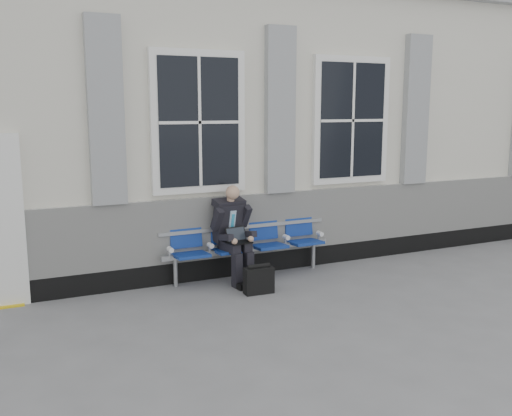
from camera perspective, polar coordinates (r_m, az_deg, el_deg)
name	(u,v)px	position (r m, az deg, el deg)	size (l,w,h in m)	color
ground	(385,289)	(8.08, 12.78, -7.89)	(70.00, 70.00, 0.00)	slate
station_building	(272,120)	(10.64, 1.62, 8.81)	(14.40, 4.40, 4.49)	silver
bench	(247,240)	(8.30, -0.86, -3.21)	(2.60, 0.47, 0.91)	#9EA0A3
businessman	(233,230)	(8.03, -2.35, -2.20)	(0.58, 0.77, 1.39)	black
briefcase	(259,280)	(7.65, 0.28, -7.19)	(0.40, 0.18, 0.41)	black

